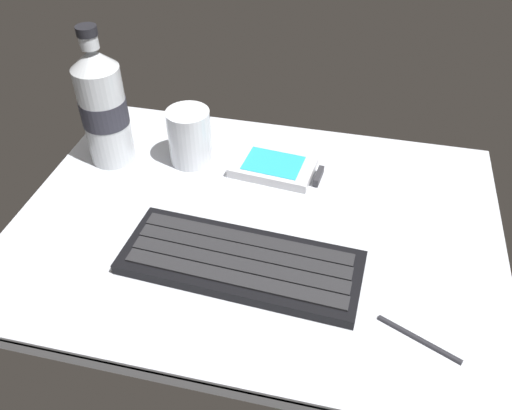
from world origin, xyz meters
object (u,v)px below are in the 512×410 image
at_px(juice_cup, 190,139).
at_px(stylus_pen, 419,338).
at_px(keyboard, 240,262).
at_px(handheld_device, 278,167).
at_px(water_bottle, 103,107).

xyz_separation_m(juice_cup, stylus_pen, (0.34, -0.25, -0.04)).
relative_size(juice_cup, stylus_pen, 0.89).
distance_m(keyboard, juice_cup, 0.23).
distance_m(handheld_device, stylus_pen, 0.33).
relative_size(handheld_device, water_bottle, 0.64).
relative_size(juice_cup, water_bottle, 0.41).
relative_size(handheld_device, stylus_pen, 1.40).
bearing_deg(keyboard, juice_cup, 122.87).
bearing_deg(handheld_device, water_bottle, -174.95).
bearing_deg(juice_cup, keyboard, -57.13).
xyz_separation_m(handheld_device, water_bottle, (-0.25, -0.02, 0.08)).
xyz_separation_m(keyboard, stylus_pen, (0.21, -0.06, -0.00)).
bearing_deg(keyboard, handheld_device, 87.89).
height_order(keyboard, water_bottle, water_bottle).
relative_size(keyboard, juice_cup, 3.48).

